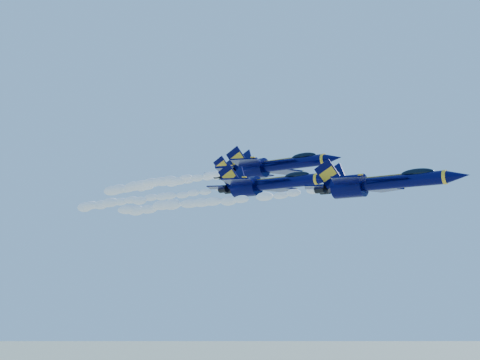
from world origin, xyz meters
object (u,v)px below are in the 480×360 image
Objects in this scene: jet_lead at (378,183)px; jet_third at (275,165)px; jet_second at (268,184)px; jet_fourth at (251,171)px.

jet_third is (-23.95, 18.72, 7.27)m from jet_lead.
jet_second is 14.25m from jet_third.
jet_fourth is at bearing 129.39° from jet_second.
jet_fourth reaches higher than jet_third.
jet_lead is 0.90× the size of jet_second.
jet_lead is 31.25m from jet_third.
jet_third is 15.61m from jet_fourth.
jet_fourth is at bearing 140.97° from jet_lead.
jet_second is at bearing 158.49° from jet_lead.
jet_third reaches higher than jet_second.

